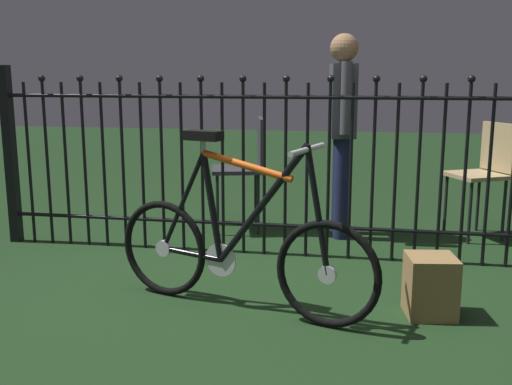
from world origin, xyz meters
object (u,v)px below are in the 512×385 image
Objects in this scene: chair_charcoal at (247,161)px; person_visitor at (342,119)px; bicycle at (239,248)px; chair_tan at (485,167)px; display_crate at (430,286)px.

chair_charcoal is 0.81m from person_visitor.
bicycle is 2.32m from chair_tan.
display_crate is (0.52, -1.48, -0.73)m from person_visitor.
person_visitor reaches higher than bicycle.
person_visitor reaches higher than chair_charcoal.
chair_tan is 2.76× the size of display_crate.
chair_tan is at bearing 8.94° from person_visitor.
chair_charcoal is at bearing 99.67° from bicycle.
person_visitor is at bearing 109.44° from display_crate.
display_crate is (-0.55, -1.65, -0.38)m from chair_tan.
chair_tan is at bearing 3.84° from chair_charcoal.
chair_charcoal is at bearing 176.31° from person_visitor.
bicycle is 1.00m from display_crate.
chair_charcoal is 2.01m from display_crate.
person_visitor is (0.73, -0.05, 0.34)m from chair_charcoal.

